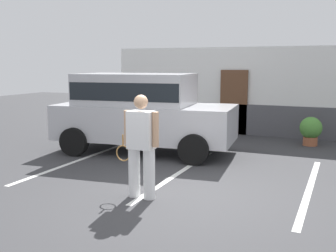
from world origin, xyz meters
The scene contains 8 objects.
ground_plane centered at (0.00, 0.00, 0.00)m, with size 40.00×40.00×0.00m, color #38383A.
parking_stripe_0 centered at (-3.14, 1.50, 0.00)m, with size 0.12×4.40×0.01m, color silver.
parking_stripe_1 centered at (-0.49, 1.50, 0.00)m, with size 0.12×4.40×0.01m, color silver.
parking_stripe_2 centered at (2.15, 1.50, 0.00)m, with size 0.12×4.40×0.01m, color silver.
house_frontage centered at (-0.01, 6.94, 1.33)m, with size 9.89×0.40×2.84m.
parked_suv centered at (-2.21, 3.08, 1.15)m, with size 4.78×2.56×2.05m.
tennis_player_man centered at (-0.49, -0.23, 0.93)m, with size 0.92×0.30×1.79m.
potted_plant_by_porch centered at (1.81, 5.75, 0.45)m, with size 0.62×0.62×0.82m.
Camera 1 is at (2.67, -6.29, 2.31)m, focal length 43.52 mm.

